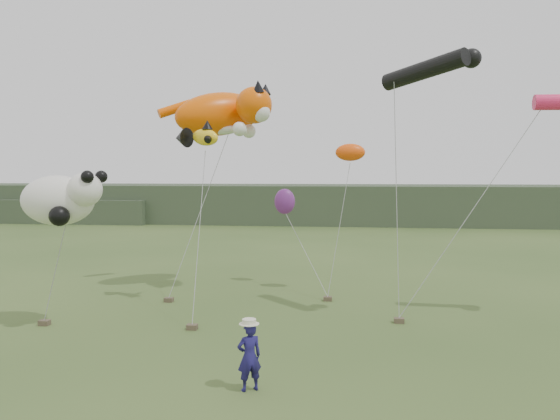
% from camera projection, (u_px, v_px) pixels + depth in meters
% --- Properties ---
extents(ground, '(120.00, 120.00, 0.00)m').
position_uv_depth(ground, '(230.00, 362.00, 15.35)').
color(ground, '#385123').
rests_on(ground, ground).
extents(headland, '(90.00, 13.00, 4.00)m').
position_uv_depth(headland, '(290.00, 204.00, 59.84)').
color(headland, '#2D3D28').
rests_on(headland, ground).
extents(festival_attendant, '(0.74, 0.66, 1.69)m').
position_uv_depth(festival_attendant, '(249.00, 357.00, 13.32)').
color(festival_attendant, navy).
rests_on(festival_attendant, ground).
extents(sandbag_anchors, '(12.72, 5.19, 0.18)m').
position_uv_depth(sandbag_anchors, '(229.00, 313.00, 20.47)').
color(sandbag_anchors, brown).
rests_on(sandbag_anchors, ground).
extents(cat_kite, '(5.67, 4.32, 2.57)m').
position_uv_depth(cat_kite, '(226.00, 113.00, 24.43)').
color(cat_kite, '#EE5803').
rests_on(cat_kite, ground).
extents(fish_kite, '(2.22, 1.45, 1.06)m').
position_uv_depth(fish_kite, '(197.00, 137.00, 21.71)').
color(fish_kite, yellow).
rests_on(fish_kite, ground).
extents(tube_kites, '(8.55, 2.79, 2.04)m').
position_uv_depth(tube_kites, '(497.00, 81.00, 19.21)').
color(tube_kites, black).
rests_on(tube_kites, ground).
extents(panda_kite, '(3.02, 1.95, 1.88)m').
position_uv_depth(panda_kite, '(62.00, 199.00, 18.56)').
color(panda_kite, white).
rests_on(panda_kite, ground).
extents(misc_kites, '(4.23, 2.46, 3.24)m').
position_uv_depth(misc_kites, '(314.00, 179.00, 24.94)').
color(misc_kites, '#FF510B').
rests_on(misc_kites, ground).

